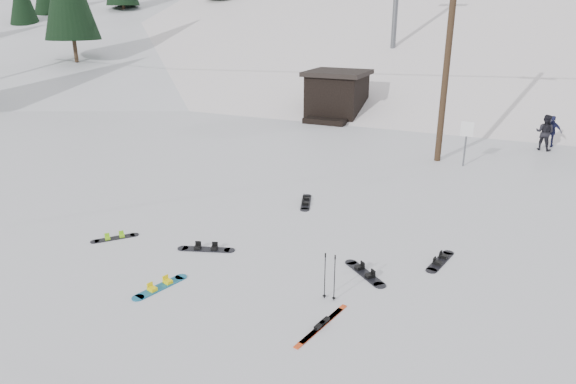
% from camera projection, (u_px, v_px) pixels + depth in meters
% --- Properties ---
extents(ground, '(200.00, 200.00, 0.00)m').
position_uv_depth(ground, '(227.00, 319.00, 10.58)').
color(ground, silver).
rests_on(ground, ground).
extents(ski_slope, '(60.00, 85.24, 65.97)m').
position_uv_depth(ski_slope, '(466.00, 169.00, 61.79)').
color(ski_slope, white).
rests_on(ski_slope, ground).
extents(ridge_left, '(47.54, 95.03, 58.38)m').
position_uv_depth(ridge_left, '(184.00, 144.00, 69.50)').
color(ridge_left, silver).
rests_on(ridge_left, ground).
extents(treeline_left, '(20.00, 64.00, 10.00)m').
position_uv_depth(treeline_left, '(150.00, 67.00, 58.19)').
color(treeline_left, black).
rests_on(treeline_left, ground).
extents(treeline_crest, '(50.00, 6.00, 10.00)m').
position_uv_depth(treeline_crest, '(496.00, 50.00, 84.40)').
color(treeline_crest, black).
rests_on(treeline_crest, ski_slope).
extents(utility_pole, '(2.00, 0.26, 9.00)m').
position_uv_depth(utility_pole, '(449.00, 46.00, 20.26)').
color(utility_pole, '#3A2819').
rests_on(utility_pole, ground).
extents(trail_sign, '(0.50, 0.09, 1.85)m').
position_uv_depth(trail_sign, '(466.00, 136.00, 20.60)').
color(trail_sign, '#595B60').
rests_on(trail_sign, ground).
extents(lift_hut, '(3.40, 4.10, 2.75)m').
position_uv_depth(lift_hut, '(337.00, 95.00, 30.06)').
color(lift_hut, black).
rests_on(lift_hut, ground).
extents(hero_snowboard, '(0.59, 1.45, 0.10)m').
position_uv_depth(hero_snowboard, '(160.00, 287.00, 11.76)').
color(hero_snowboard, '#166A93').
rests_on(hero_snowboard, ground).
extents(hero_skis, '(0.47, 1.82, 0.10)m').
position_uv_depth(hero_skis, '(322.00, 325.00, 10.33)').
color(hero_skis, '#BD3A13').
rests_on(hero_skis, ground).
extents(ski_poles, '(0.30, 0.08, 1.10)m').
position_uv_depth(ski_poles, '(330.00, 276.00, 11.12)').
color(ski_poles, black).
rests_on(ski_poles, ground).
extents(board_scatter_a, '(1.48, 0.70, 0.11)m').
position_uv_depth(board_scatter_a, '(206.00, 249.00, 13.63)').
color(board_scatter_a, black).
rests_on(board_scatter_a, ground).
extents(board_scatter_b, '(0.73, 1.53, 0.11)m').
position_uv_depth(board_scatter_b, '(306.00, 202.00, 16.96)').
color(board_scatter_b, black).
rests_on(board_scatter_b, ground).
extents(board_scatter_c, '(0.93, 1.06, 0.09)m').
position_uv_depth(board_scatter_c, '(115.00, 238.00, 14.31)').
color(board_scatter_c, black).
rests_on(board_scatter_c, ground).
extents(board_scatter_d, '(1.25, 1.11, 0.11)m').
position_uv_depth(board_scatter_d, '(365.00, 273.00, 12.38)').
color(board_scatter_d, black).
rests_on(board_scatter_d, ground).
extents(board_scatter_f, '(0.52, 1.46, 0.10)m').
position_uv_depth(board_scatter_f, '(440.00, 261.00, 12.97)').
color(board_scatter_f, black).
rests_on(board_scatter_f, ground).
extents(skier_dark, '(0.94, 0.83, 1.63)m').
position_uv_depth(skier_dark, '(545.00, 132.00, 23.20)').
color(skier_dark, black).
rests_on(skier_dark, ground).
extents(skier_navy, '(0.91, 0.53, 1.45)m').
position_uv_depth(skier_navy, '(552.00, 131.00, 23.80)').
color(skier_navy, '#1D1F48').
rests_on(skier_navy, ground).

